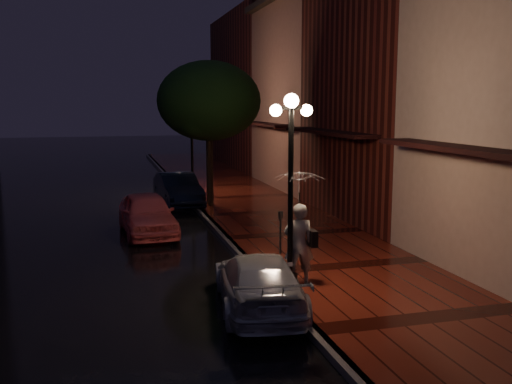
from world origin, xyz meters
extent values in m
plane|color=black|center=(0.00, 0.00, 0.00)|extent=(120.00, 120.00, 0.00)
cube|color=#49140D|center=(2.25, 0.00, 0.07)|extent=(4.50, 60.00, 0.15)
cube|color=#595451|center=(0.00, 0.00, 0.07)|extent=(0.25, 60.00, 0.15)
cube|color=#511914|center=(7.00, 2.00, 5.50)|extent=(5.00, 8.00, 11.00)
cube|color=#8C5951|center=(7.00, 10.00, 4.50)|extent=(5.00, 8.00, 9.00)
cube|color=#511914|center=(7.00, 20.00, 5.00)|extent=(5.00, 12.00, 10.00)
cylinder|color=black|center=(0.35, -5.00, 2.15)|extent=(0.12, 0.12, 4.00)
cylinder|color=black|center=(0.35, -5.00, 0.30)|extent=(0.36, 0.36, 0.30)
cube|color=black|center=(0.35, -5.00, 4.15)|extent=(0.70, 0.08, 0.08)
sphere|color=#FFCE99|center=(0.35, -5.00, 4.30)|extent=(0.32, 0.32, 0.32)
sphere|color=#FFCE99|center=(0.00, -5.00, 4.10)|extent=(0.26, 0.26, 0.26)
sphere|color=#FFCE99|center=(0.70, -5.00, 4.10)|extent=(0.26, 0.26, 0.26)
cylinder|color=black|center=(0.35, 9.00, 2.15)|extent=(0.12, 0.12, 4.00)
cylinder|color=black|center=(0.35, 9.00, 0.30)|extent=(0.36, 0.36, 0.30)
cube|color=black|center=(0.35, 9.00, 4.15)|extent=(0.70, 0.08, 0.08)
sphere|color=#FFCE99|center=(0.35, 9.00, 4.30)|extent=(0.32, 0.32, 0.32)
sphere|color=#FFCE99|center=(0.00, 9.00, 4.10)|extent=(0.26, 0.26, 0.26)
sphere|color=#FFCE99|center=(0.70, 9.00, 4.10)|extent=(0.26, 0.26, 0.26)
cylinder|color=black|center=(0.60, 6.00, 1.75)|extent=(0.28, 0.28, 3.20)
ellipsoid|color=black|center=(0.60, 6.00, 4.35)|extent=(4.16, 4.16, 3.20)
sphere|color=black|center=(1.30, 6.60, 3.75)|extent=(1.80, 1.80, 1.80)
sphere|color=black|center=(0.00, 5.30, 3.85)|extent=(1.80, 1.80, 1.80)
imported|color=#E05C60|center=(-2.28, 1.79, 0.68)|extent=(1.87, 4.11, 1.37)
imported|color=black|center=(-0.60, 6.86, 0.68)|extent=(1.74, 4.23, 1.36)
imported|color=#ADADB5|center=(-0.60, -5.79, 0.59)|extent=(2.18, 4.24, 1.18)
imported|color=white|center=(0.60, -4.87, 1.09)|extent=(0.76, 0.57, 1.88)
imported|color=silver|center=(0.60, -4.87, 2.28)|extent=(1.09, 1.11, 1.00)
cylinder|color=black|center=(0.60, -4.87, 1.53)|extent=(0.02, 0.02, 1.50)
cube|color=black|center=(0.91, -4.92, 1.21)|extent=(0.15, 0.35, 0.38)
cylinder|color=black|center=(1.00, -2.25, 0.65)|extent=(0.05, 0.05, 1.00)
cube|color=black|center=(1.00, -2.25, 1.24)|extent=(0.13, 0.12, 0.20)
camera|label=1|loc=(-3.65, -16.77, 4.25)|focal=40.00mm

